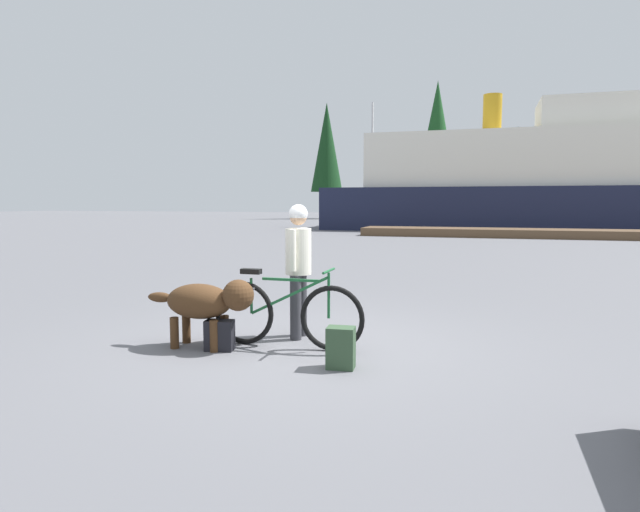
{
  "coord_description": "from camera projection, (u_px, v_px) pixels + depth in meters",
  "views": [
    {
      "loc": [
        2.05,
        -5.88,
        1.69
      ],
      "look_at": [
        -0.1,
        1.24,
        0.94
      ],
      "focal_mm": 30.38,
      "sensor_mm": 36.0,
      "label": 1
    }
  ],
  "objects": [
    {
      "name": "backpack",
      "position": [
        341.0,
        348.0,
        5.49
      ],
      "size": [
        0.29,
        0.22,
        0.43
      ],
      "primitive_type": "cube",
      "rotation": [
        0.0,
        0.0,
        0.08
      ],
      "color": "#334C33",
      "rests_on": "ground_plane"
    },
    {
      "name": "pine_tree_center",
      "position": [
        437.0,
        133.0,
        48.91
      ],
      "size": [
        3.48,
        3.48,
        12.55
      ],
      "color": "#4C331E",
      "rests_on": "ground_plane"
    },
    {
      "name": "person_cyclist",
      "position": [
        298.0,
        259.0,
        6.67
      ],
      "size": [
        0.32,
        0.53,
        1.66
      ],
      "color": "#333338",
      "rests_on": "ground_plane"
    },
    {
      "name": "dock_pier",
      "position": [
        568.0,
        234.0,
        25.36
      ],
      "size": [
        19.35,
        2.39,
        0.4
      ],
      "primitive_type": "cube",
      "color": "brown",
      "rests_on": "ground_plane"
    },
    {
      "name": "ground_plane",
      "position": [
        298.0,
        346.0,
        6.36
      ],
      "size": [
        160.0,
        160.0,
        0.0
      ],
      "primitive_type": "plane",
      "color": "slate"
    },
    {
      "name": "sailboat_moored",
      "position": [
        372.0,
        219.0,
        37.54
      ],
      "size": [
        7.41,
        2.07,
        8.44
      ],
      "color": "silver",
      "rests_on": "ground_plane"
    },
    {
      "name": "pine_tree_mid_back",
      "position": [
        517.0,
        160.0,
        51.72
      ],
      "size": [
        3.4,
        3.4,
        8.89
      ],
      "color": "#4C331E",
      "rests_on": "ground_plane"
    },
    {
      "name": "ferry_boat",
      "position": [
        547.0,
        183.0,
        32.17
      ],
      "size": [
        25.84,
        7.52,
        8.14
      ],
      "color": "#191E38",
      "rests_on": "ground_plane"
    },
    {
      "name": "pine_tree_far_left",
      "position": [
        327.0,
        148.0,
        54.31
      ],
      "size": [
        3.2,
        3.2,
        11.6
      ],
      "color": "#4C331E",
      "rests_on": "ground_plane"
    },
    {
      "name": "bicycle",
      "position": [
        286.0,
        313.0,
        6.26
      ],
      "size": [
        1.84,
        0.44,
        0.93
      ],
      "color": "black",
      "rests_on": "ground_plane"
    },
    {
      "name": "dog",
      "position": [
        206.0,
        302.0,
        6.23
      ],
      "size": [
        1.35,
        0.48,
        0.82
      ],
      "color": "#472D19",
      "rests_on": "ground_plane"
    },
    {
      "name": "handbag_pannier",
      "position": [
        220.0,
        335.0,
        6.16
      ],
      "size": [
        0.35,
        0.23,
        0.35
      ],
      "primitive_type": "cube",
      "rotation": [
        0.0,
        0.0,
        0.17
      ],
      "color": "black",
      "rests_on": "ground_plane"
    }
  ]
}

